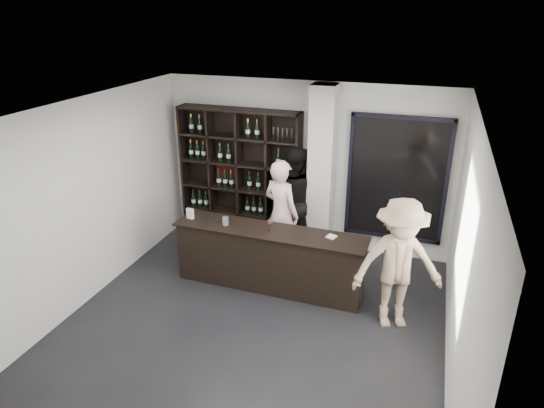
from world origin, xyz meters
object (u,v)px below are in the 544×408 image
(wine_shelf, at_px, (240,176))
(customer, at_px, (398,265))
(tasting_counter, at_px, (269,259))
(taster_pink, at_px, (281,214))
(taster_black, at_px, (294,200))

(wine_shelf, height_order, customer, wine_shelf)
(tasting_counter, relative_size, taster_pink, 1.61)
(tasting_counter, relative_size, taster_black, 1.55)
(tasting_counter, bearing_deg, taster_pink, 95.53)
(taster_pink, bearing_deg, taster_black, -72.48)
(wine_shelf, bearing_deg, taster_black, -8.93)
(wine_shelf, xyz_separation_m, customer, (2.95, -1.82, -0.28))
(wine_shelf, bearing_deg, taster_pink, -35.56)
(wine_shelf, height_order, taster_black, wine_shelf)
(wine_shelf, relative_size, customer, 1.31)
(wine_shelf, bearing_deg, tasting_counter, -54.16)
(customer, bearing_deg, wine_shelf, 127.64)
(tasting_counter, distance_m, taster_black, 1.38)
(wine_shelf, xyz_separation_m, taster_pink, (1.00, -0.72, -0.30))
(customer, bearing_deg, tasting_counter, 148.67)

